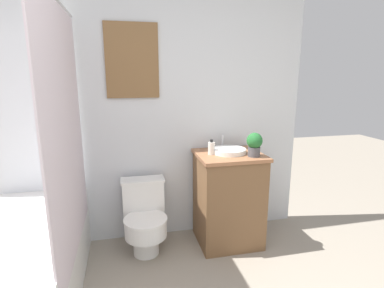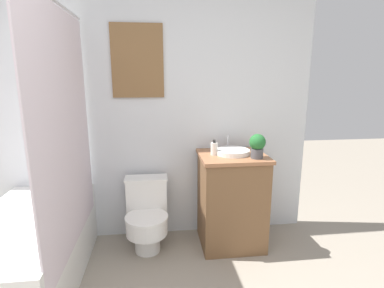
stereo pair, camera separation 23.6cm
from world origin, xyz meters
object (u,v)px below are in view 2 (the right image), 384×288
at_px(potted_plant, 257,145).
at_px(toilet, 147,215).
at_px(sink, 232,152).
at_px(soap_bottle, 214,149).

bearing_deg(potted_plant, toilet, 170.04).
distance_m(sink, soap_bottle, 0.17).
xyz_separation_m(sink, soap_bottle, (-0.17, -0.02, 0.04)).
relative_size(sink, soap_bottle, 2.54).
distance_m(toilet, potted_plant, 1.14).
xyz_separation_m(toilet, potted_plant, (0.93, -0.16, 0.65)).
height_order(sink, potted_plant, potted_plant).
distance_m(sink, potted_plant, 0.25).
bearing_deg(soap_bottle, toilet, 178.14).
height_order(sink, soap_bottle, soap_bottle).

